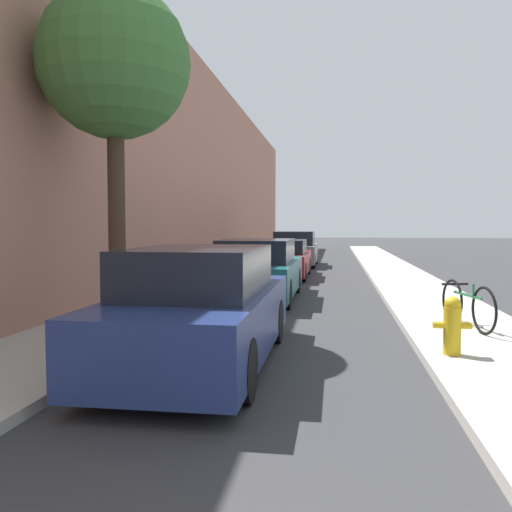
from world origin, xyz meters
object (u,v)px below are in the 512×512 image
at_px(parked_car_teal, 258,271).
at_px(bicycle, 467,305).
at_px(street_tree_near, 115,65).
at_px(parked_car_red, 283,259).
at_px(parked_car_navy, 202,310).
at_px(parked_car_grey, 295,250).
at_px(fire_hydrant, 452,325).

xyz_separation_m(parked_car_teal, bicycle, (3.83, -3.55, -0.18)).
height_order(street_tree_near, bicycle, street_tree_near).
bearing_deg(parked_car_red, parked_car_navy, -89.42).
xyz_separation_m(parked_car_grey, street_tree_near, (-1.78, -14.55, 3.58)).
bearing_deg(parked_car_navy, parked_car_teal, 91.54).
bearing_deg(bicycle, fire_hydrant, -121.45).
height_order(parked_car_red, fire_hydrant, parked_car_red).
height_order(fire_hydrant, bicycle, fire_hydrant).
relative_size(parked_car_grey, bicycle, 2.40).
relative_size(parked_car_teal, parked_car_grey, 1.08).
xyz_separation_m(parked_car_teal, parked_car_grey, (0.07, 10.47, 0.02)).
relative_size(street_tree_near, bicycle, 3.14).
xyz_separation_m(parked_car_navy, parked_car_grey, (-0.09, 16.37, -0.00)).
distance_m(parked_car_teal, fire_hydrant, 6.30).
xyz_separation_m(parked_car_red, parked_car_grey, (0.02, 5.11, 0.08)).
relative_size(parked_car_navy, street_tree_near, 0.81).
distance_m(parked_car_teal, parked_car_grey, 10.47).
bearing_deg(bicycle, street_tree_near, 172.04).
height_order(parked_car_navy, parked_car_teal, parked_car_navy).
bearing_deg(fire_hydrant, parked_car_teal, 120.86).
bearing_deg(parked_car_navy, fire_hydrant, 9.21).
distance_m(parked_car_teal, bicycle, 5.23).
relative_size(parked_car_navy, parked_car_grey, 1.06).
distance_m(street_tree_near, bicycle, 6.73).
distance_m(parked_car_red, parked_car_grey, 5.12).
bearing_deg(bicycle, parked_car_grey, 91.64).
relative_size(parked_car_teal, parked_car_red, 1.03).
relative_size(parked_car_teal, fire_hydrant, 6.09).
relative_size(street_tree_near, fire_hydrant, 7.36).
height_order(parked_car_grey, street_tree_near, street_tree_near).
bearing_deg(parked_car_grey, parked_car_red, -90.27).
bearing_deg(parked_car_teal, bicycle, -42.81).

